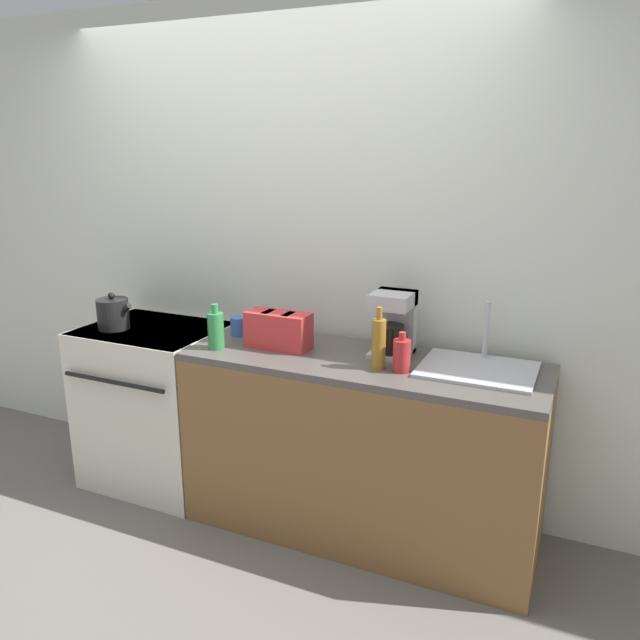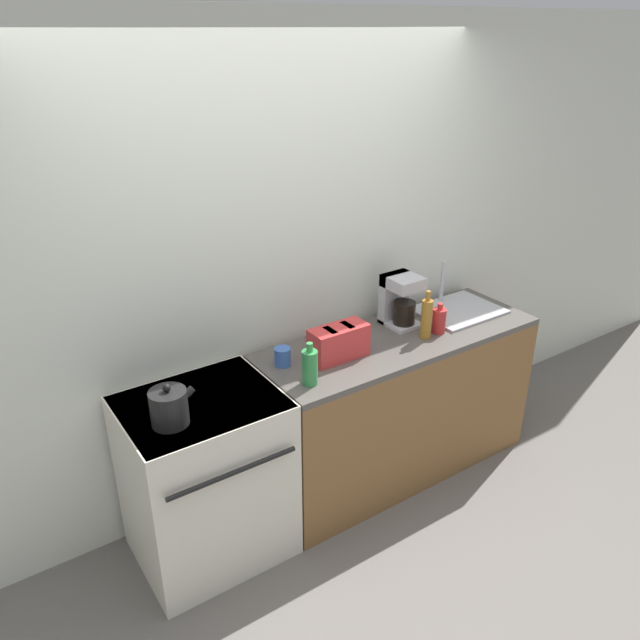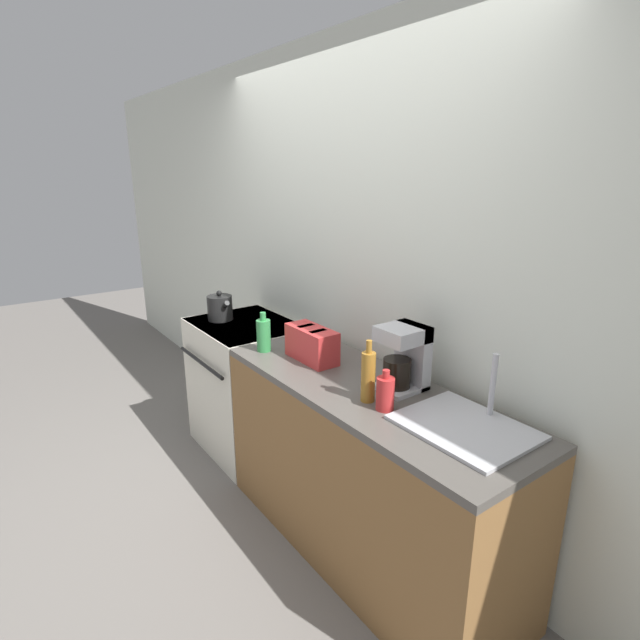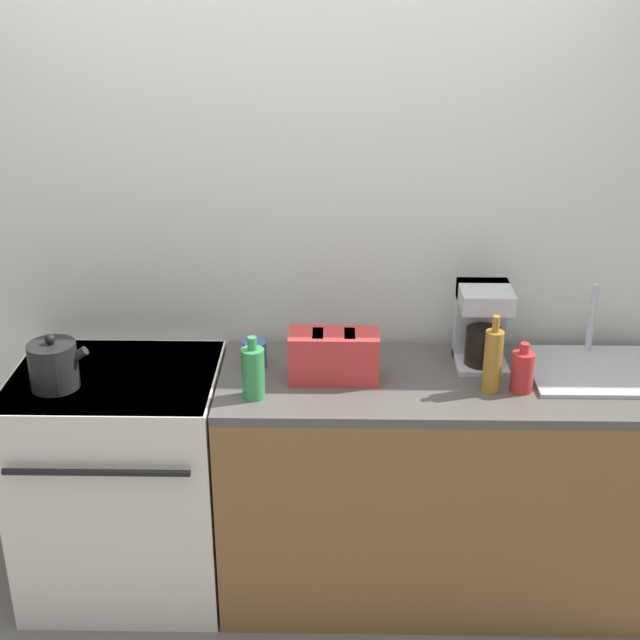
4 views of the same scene
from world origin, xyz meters
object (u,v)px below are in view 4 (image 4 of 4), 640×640
Objects in this scene: kettle at (54,365)px; coffee_maker at (482,323)px; cup_blue at (255,354)px; bottle_red at (522,371)px; stove at (124,479)px; bottle_amber at (493,360)px; toaster at (334,356)px; bottle_green at (253,372)px.

kettle is 1.53m from coffee_maker.
coffee_maker reaches higher than cup_blue.
kettle is at bearing -179.96° from bottle_red.
stove is 5.03× the size of bottle_red.
bottle_red is at bearing -63.44° from coffee_maker.
bottle_red is 0.11m from bottle_amber.
stove is 1.45m from bottle_amber.
bottle_green is (-0.27, -0.14, 0.00)m from toaster.
stove is 0.95m from toaster.
coffee_maker is 0.26m from bottle_red.
bottle_amber is (0.01, -0.23, -0.04)m from coffee_maker.
coffee_maker reaches higher than toaster.
bottle_green reaches higher than bottle_red.
bottle_red is (1.62, 0.00, -0.01)m from kettle.
coffee_maker is at bearing 116.56° from bottle_red.
coffee_maker is 1.36× the size of bottle_green.
bottle_amber is 2.91× the size of cup_blue.
toaster is 1.04× the size of coffee_maker.
bottle_amber is at bearing -0.14° from kettle.
toaster is 1.41× the size of bottle_green.
toaster reaches higher than stove.
coffee_maker is 1.08× the size of bottle_amber.
stove is at bearing 163.62° from bottle_green.
bottle_green is at bearing -86.25° from cup_blue.
bottle_red is 0.64× the size of bottle_amber.
coffee_maker is (1.51, 0.22, 0.07)m from kettle.
kettle is at bearing 175.00° from bottle_green.
bottle_red reaches higher than cup_blue.
stove is at bearing -174.41° from coffee_maker.
kettle is 1.17× the size of bottle_red.
bottle_amber reaches higher than cup_blue.
stove is at bearing -170.73° from cup_blue.
kettle is 1.51m from bottle_amber.
cup_blue is at bearing 14.35° from kettle.
bottle_green is at bearing -176.16° from bottle_red.
kettle is 0.67× the size of toaster.
bottle_amber is (0.82, 0.06, 0.02)m from bottle_green.
bottle_amber is at bearing -8.43° from toaster.
coffee_maker reaches higher than bottle_red.
kettle is at bearing -165.65° from cup_blue.
stove is 4.05× the size of bottle_green.
bottle_red is (0.65, -0.08, -0.01)m from toaster.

